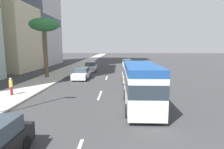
# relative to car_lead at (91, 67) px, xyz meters

# --- Properties ---
(ground_plane) EXTENTS (198.00, 198.00, 0.00)m
(ground_plane) POSITION_rel_car_lead_xyz_m (0.86, -3.32, -0.81)
(ground_plane) COLOR #38383A
(sidewalk_right) EXTENTS (162.00, 4.00, 0.15)m
(sidewalk_right) POSITION_rel_car_lead_xyz_m (0.86, 4.59, -0.74)
(sidewalk_right) COLOR #B2ADA3
(sidewalk_right) RESTS_ON ground_plane
(lane_stripe_mid) EXTENTS (3.20, 0.16, 0.01)m
(lane_stripe_mid) POSITION_rel_car_lead_xyz_m (-16.48, -3.32, -0.80)
(lane_stripe_mid) COLOR silver
(lane_stripe_mid) RESTS_ON ground_plane
(lane_stripe_far) EXTENTS (3.20, 0.16, 0.01)m
(lane_stripe_far) POSITION_rel_car_lead_xyz_m (-6.95, -3.32, -0.80)
(lane_stripe_far) COLOR silver
(lane_stripe_far) RESTS_ON ground_plane
(car_lead) EXTENTS (4.79, 1.85, 1.72)m
(car_lead) POSITION_rel_car_lead_xyz_m (0.00, 0.00, 0.00)
(car_lead) COLOR silver
(car_lead) RESTS_ON ground_plane
(car_third) EXTENTS (4.75, 1.96, 1.57)m
(car_third) POSITION_rel_car_lead_xyz_m (-7.75, 0.10, -0.06)
(car_third) COLOR silver
(car_third) RESTS_ON ground_plane
(minibus_fourth) EXTENTS (6.94, 2.36, 3.18)m
(minibus_fourth) POSITION_rel_car_lead_xyz_m (-19.74, -6.66, 0.93)
(minibus_fourth) COLOR silver
(minibus_fourth) RESTS_ON ground_plane
(car_fifth) EXTENTS (4.18, 1.92, 1.69)m
(car_fifth) POSITION_rel_car_lead_xyz_m (-1.43, -6.82, -0.02)
(car_fifth) COLOR white
(car_fifth) RESTS_ON ground_plane
(car_sixth) EXTENTS (4.39, 1.96, 1.69)m
(car_sixth) POSITION_rel_car_lead_xyz_m (-10.02, -6.46, -0.01)
(car_sixth) COLOR beige
(car_sixth) RESTS_ON ground_plane
(car_seventh) EXTENTS (4.19, 1.95, 1.71)m
(car_seventh) POSITION_rel_car_lead_xyz_m (8.15, -6.79, -0.01)
(car_seventh) COLOR silver
(car_seventh) RESTS_ON ground_plane
(pedestrian_mid_block) EXTENTS (0.37, 0.29, 1.55)m
(pedestrian_mid_block) POSITION_rel_car_lead_xyz_m (-17.21, 4.54, 0.18)
(pedestrian_mid_block) COLOR red
(pedestrian_mid_block) RESTS_ON sidewalk_right
(palm_tree) EXTENTS (4.02, 4.02, 8.17)m
(palm_tree) POSITION_rel_car_lead_xyz_m (-7.32, 5.20, 6.39)
(palm_tree) COLOR brown
(palm_tree) RESTS_ON sidewalk_right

